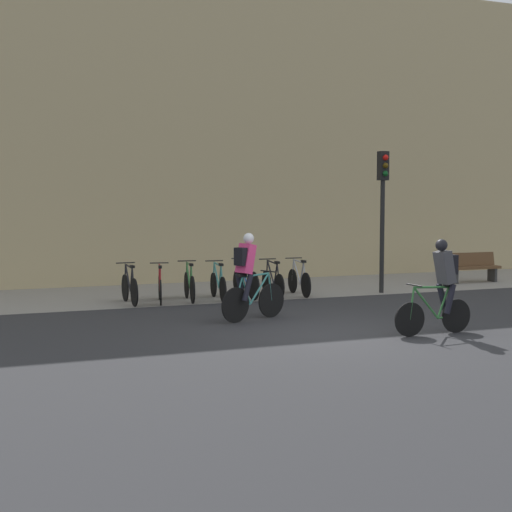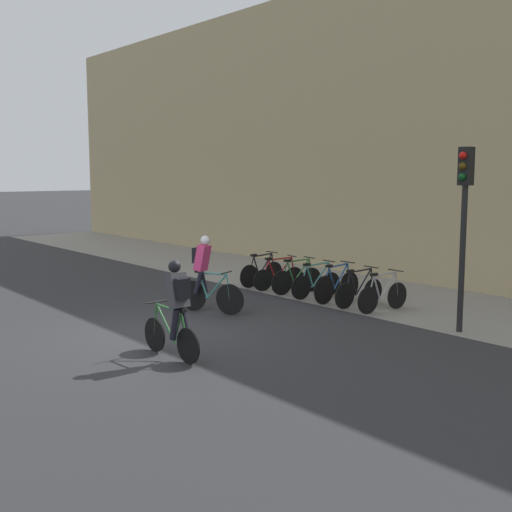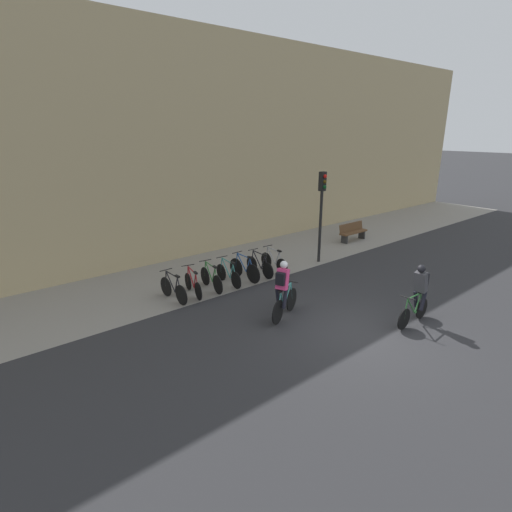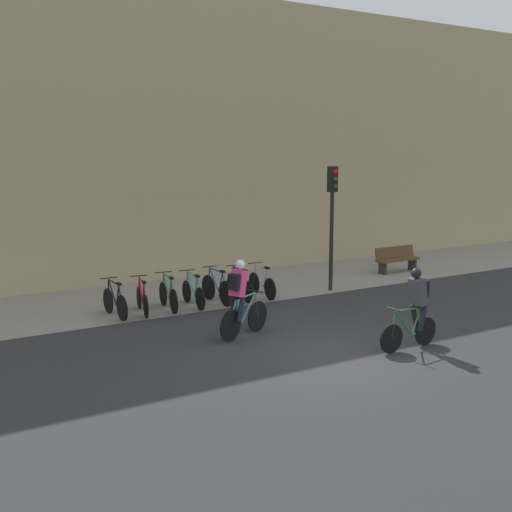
{
  "view_description": "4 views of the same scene",
  "coord_description": "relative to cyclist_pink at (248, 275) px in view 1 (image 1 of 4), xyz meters",
  "views": [
    {
      "loc": [
        -6.03,
        -11.62,
        2.45
      ],
      "look_at": [
        -0.7,
        2.42,
        1.29
      ],
      "focal_mm": 50.0,
      "sensor_mm": 36.0,
      "label": 1
    },
    {
      "loc": [
        11.02,
        -6.57,
        3.25
      ],
      "look_at": [
        -1.11,
        3.5,
        1.19
      ],
      "focal_mm": 45.0,
      "sensor_mm": 36.0,
      "label": 2
    },
    {
      "loc": [
        -8.5,
        -5.79,
        5.34
      ],
      "look_at": [
        -0.78,
        3.48,
        1.51
      ],
      "focal_mm": 28.0,
      "sensor_mm": 36.0,
      "label": 3
    },
    {
      "loc": [
        -8.09,
        -10.31,
        4.2
      ],
      "look_at": [
        0.04,
        3.05,
        1.63
      ],
      "focal_mm": 45.0,
      "sensor_mm": 36.0,
      "label": 4
    }
  ],
  "objects": [
    {
      "name": "parked_bike_3",
      "position": [
        0.4,
        3.25,
        -0.56
      ],
      "size": [
        0.46,
        1.64,
        0.94
      ],
      "color": "black",
      "rests_on": "ground"
    },
    {
      "name": "bench",
      "position": [
        8.69,
        4.09,
        -0.47
      ],
      "size": [
        1.75,
        0.44,
        0.89
      ],
      "color": "brown",
      "rests_on": "ground"
    },
    {
      "name": "kerb_strip",
      "position": [
        1.07,
        4.83,
        -0.94
      ],
      "size": [
        44.0,
        4.5,
        0.01
      ],
      "primitive_type": "cube",
      "color": "gray",
      "rests_on": "ground"
    },
    {
      "name": "cyclist_pink",
      "position": [
        0.0,
        0.0,
        0.0
      ],
      "size": [
        1.61,
        0.73,
        1.8
      ],
      "color": "black",
      "rests_on": "ground"
    },
    {
      "name": "ground",
      "position": [
        1.07,
        -1.92,
        -0.95
      ],
      "size": [
        200.0,
        200.0,
        0.0
      ],
      "primitive_type": "plane",
      "color": "#2B2B2D"
    },
    {
      "name": "cyclist_grey",
      "position": [
        2.83,
        -2.61,
        0.0
      ],
      "size": [
        1.66,
        0.46,
        1.75
      ],
      "color": "black",
      "rests_on": "ground"
    },
    {
      "name": "parked_bike_1",
      "position": [
        -1.08,
        3.25,
        -0.57
      ],
      "size": [
        0.49,
        1.59,
        0.94
      ],
      "color": "black",
      "rests_on": "ground"
    },
    {
      "name": "building_facade",
      "position": [
        1.07,
        7.38,
        3.71
      ],
      "size": [
        44.0,
        0.6,
        9.32
      ],
      "primitive_type": "cube",
      "color": "tan",
      "rests_on": "ground"
    },
    {
      "name": "parked_bike_2",
      "position": [
        -0.34,
        3.25,
        -0.55
      ],
      "size": [
        0.46,
        1.64,
        0.97
      ],
      "color": "black",
      "rests_on": "ground"
    },
    {
      "name": "traffic_light_pole",
      "position": [
        4.87,
        2.92,
        1.65
      ],
      "size": [
        0.26,
        0.3,
        3.75
      ],
      "color": "black",
      "rests_on": "ground"
    },
    {
      "name": "parked_bike_5",
      "position": [
        1.87,
        3.25,
        -0.56
      ],
      "size": [
        0.46,
        1.62,
        0.95
      ],
      "color": "black",
      "rests_on": "ground"
    },
    {
      "name": "parked_bike_0",
      "position": [
        -1.81,
        3.25,
        -0.55
      ],
      "size": [
        0.46,
        1.62,
        0.96
      ],
      "color": "black",
      "rests_on": "ground"
    },
    {
      "name": "parked_bike_6",
      "position": [
        2.61,
        3.25,
        -0.56
      ],
      "size": [
        0.46,
        1.63,
        0.95
      ],
      "color": "black",
      "rests_on": "ground"
    },
    {
      "name": "parked_bike_4",
      "position": [
        1.13,
        3.25,
        -0.53
      ],
      "size": [
        0.46,
        1.68,
        0.99
      ],
      "color": "black",
      "rests_on": "ground"
    }
  ]
}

